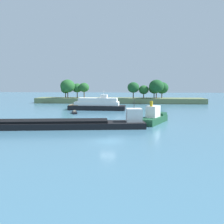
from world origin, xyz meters
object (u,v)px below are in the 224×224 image
Objects in this scene: cargo_barge at (48,124)px; small_motorboat at (160,117)px; white_riverboat at (97,105)px; tugboat at (154,117)px; fishing_skiff at (74,112)px.

small_motorboat is at bearing 32.77° from cargo_barge.
white_riverboat is (5.56, 35.54, 0.90)m from cargo_barge.
tugboat is (22.68, 8.57, 0.46)m from cargo_barge.
fishing_skiff is 0.11× the size of cargo_barge.
cargo_barge is (0.09, -25.07, 0.62)m from fishing_skiff.
fishing_skiff is 1.17× the size of small_motorboat.
fishing_skiff is at bearing 160.36° from small_motorboat.
white_riverboat reaches higher than tugboat.
fishing_skiff is 25.07m from cargo_barge.
cargo_barge is 2.14× the size of white_riverboat.
tugboat is at bearing -57.60° from white_riverboat.
cargo_barge reaches higher than tugboat.
fishing_skiff reaches higher than small_motorboat.
small_motorboat is 27.54m from white_riverboat.
fishing_skiff is 28.13m from tugboat.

